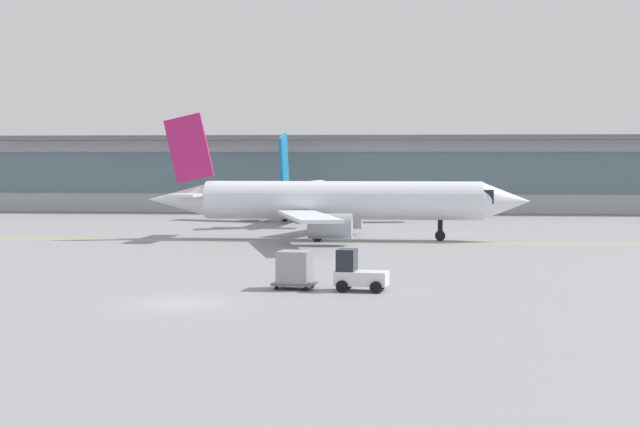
% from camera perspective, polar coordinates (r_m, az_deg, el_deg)
% --- Properties ---
extents(ground_plane, '(400.00, 400.00, 0.00)m').
position_cam_1_polar(ground_plane, '(45.23, -8.12, -5.21)').
color(ground_plane, gray).
extents(taxiway_centreline_stripe, '(109.98, 3.07, 0.01)m').
position_cam_1_polar(taxiway_centreline_stripe, '(77.99, 1.24, -1.67)').
color(taxiway_centreline_stripe, yellow).
rests_on(taxiway_centreline_stripe, ground_plane).
extents(terminal_concourse, '(223.48, 11.00, 9.60)m').
position_cam_1_polar(terminal_concourse, '(125.26, 0.36, 2.40)').
color(terminal_concourse, '#B2B7BC').
rests_on(terminal_concourse, ground_plane).
extents(gate_airplane_1, '(25.67, 27.69, 9.17)m').
position_cam_1_polar(gate_airplane_1, '(104.80, -0.93, 1.07)').
color(gate_airplane_1, silver).
rests_on(gate_airplane_1, ground_plane).
extents(taxiing_regional_jet, '(31.58, 29.42, 10.48)m').
position_cam_1_polar(taxiing_regional_jet, '(79.82, 1.05, 0.70)').
color(taxiing_regional_jet, silver).
rests_on(taxiing_regional_jet, ground_plane).
extents(baggage_tug, '(2.77, 1.93, 2.10)m').
position_cam_1_polar(baggage_tug, '(48.84, 2.19, -3.51)').
color(baggage_tug, silver).
rests_on(baggage_tug, ground_plane).
extents(cargo_dolly_lead, '(2.31, 1.88, 1.94)m').
position_cam_1_polar(cargo_dolly_lead, '(49.54, -1.49, -3.22)').
color(cargo_dolly_lead, '#595B60').
rests_on(cargo_dolly_lead, ground_plane).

